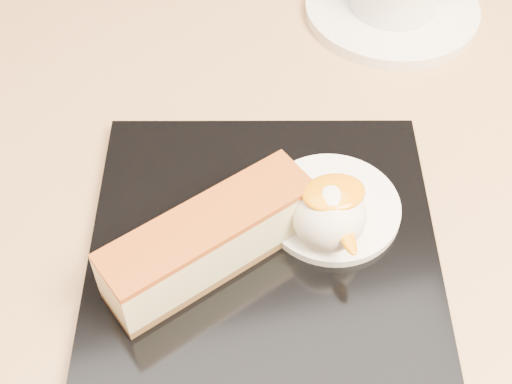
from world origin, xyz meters
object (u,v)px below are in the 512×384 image
object	(u,v)px
table	(226,353)
saucer	(392,9)
dessert_plate	(264,249)
cheesecake	(209,241)
ice_cream_scoop	(329,215)

from	to	relation	value
table	saucer	world-z (taller)	saucer
dessert_plate	saucer	distance (m)	0.28
table	saucer	size ratio (longest dim) A/B	5.33
dessert_plate	cheesecake	world-z (taller)	cheesecake
dessert_plate	saucer	world-z (taller)	dessert_plate
cheesecake	saucer	size ratio (longest dim) A/B	0.93
saucer	dessert_plate	bearing A→B (deg)	-128.05
cheesecake	saucer	distance (m)	0.30
table	ice_cream_scoop	size ratio (longest dim) A/B	17.21
table	dessert_plate	distance (m)	0.16
cheesecake	ice_cream_scoop	bearing A→B (deg)	-22.14
ice_cream_scoop	dessert_plate	bearing A→B (deg)	172.87
saucer	table	bearing A→B (deg)	-134.21
ice_cream_scoop	saucer	bearing A→B (deg)	59.63
table	cheesecake	size ratio (longest dim) A/B	5.76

